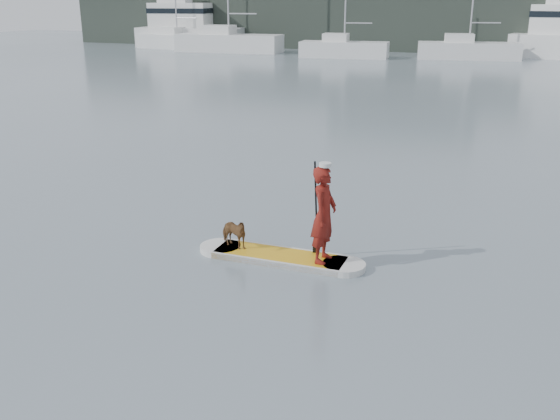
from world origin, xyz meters
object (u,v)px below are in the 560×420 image
at_px(dog, 233,233).
at_px(sailboat_a, 177,40).
at_px(sailboat_b, 228,41).
at_px(motor_yacht_b, 186,27).
at_px(paddleboard, 280,257).
at_px(sailboat_c, 343,48).
at_px(sailboat_d, 468,49).
at_px(paddler, 324,215).

relative_size(dog, sailboat_a, 0.06).
height_order(sailboat_b, motor_yacht_b, sailboat_b).
height_order(sailboat_a, sailboat_b, sailboat_b).
bearing_deg(dog, paddleboard, -69.46).
height_order(sailboat_b, sailboat_c, sailboat_b).
relative_size(sailboat_b, motor_yacht_b, 1.30).
bearing_deg(sailboat_d, sailboat_c, -176.87).
bearing_deg(paddleboard, motor_yacht_b, 120.49).
distance_m(paddleboard, dog, 1.03).
bearing_deg(sailboat_d, sailboat_b, 171.52).
bearing_deg(sailboat_b, sailboat_a, 162.10).
xyz_separation_m(paddler, sailboat_b, (-23.09, 42.09, -0.03)).
xyz_separation_m(sailboat_b, sailboat_c, (11.29, -1.48, -0.23)).
distance_m(sailboat_a, motor_yacht_b, 2.48).
relative_size(paddler, sailboat_c, 0.17).
xyz_separation_m(paddler, sailboat_a, (-29.37, 43.59, -0.22)).
xyz_separation_m(sailboat_b, sailboat_d, (20.89, 0.95, -0.16)).
height_order(paddler, dog, paddler).
bearing_deg(sailboat_b, sailboat_d, -1.88).
xyz_separation_m(sailboat_d, motor_yacht_b, (-27.33, 2.75, 1.11)).
bearing_deg(sailboat_a, sailboat_c, -5.39).
distance_m(paddler, dog, 1.91).
distance_m(sailboat_c, motor_yacht_b, 18.51).
distance_m(dog, sailboat_d, 43.09).
relative_size(sailboat_c, sailboat_d, 0.88).
distance_m(paddler, sailboat_b, 48.00).
xyz_separation_m(dog, motor_yacht_b, (-27.72, 45.83, 1.52)).
relative_size(paddleboard, sailboat_a, 0.29).
xyz_separation_m(paddleboard, motor_yacht_b, (-28.69, 45.80, 1.89)).
bearing_deg(sailboat_d, motor_yacht_b, 163.19).
relative_size(dog, sailboat_c, 0.07).
relative_size(paddler, dog, 2.50).
bearing_deg(sailboat_c, dog, -83.71).
relative_size(paddleboard, dog, 4.62).
xyz_separation_m(paddler, sailboat_d, (-2.20, 43.03, -0.18)).
bearing_deg(paddleboard, sailboat_b, 116.28).
height_order(paddleboard, dog, dog).
bearing_deg(motor_yacht_b, dog, -67.68).
xyz_separation_m(paddleboard, sailboat_d, (-1.35, 43.06, 0.77)).
xyz_separation_m(paddler, dog, (-1.81, -0.05, -0.59)).
bearing_deg(sailboat_d, paddler, -98.15).
height_order(sailboat_a, sailboat_c, sailboat_a).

